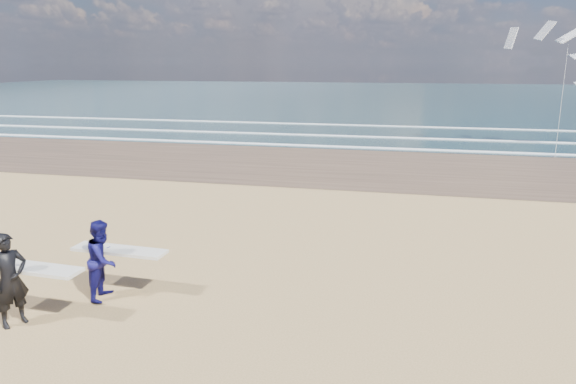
# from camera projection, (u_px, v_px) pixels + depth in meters

# --- Properties ---
(ocean) EXTENTS (220.00, 100.00, 0.02)m
(ocean) POSITION_uv_depth(u_px,v_px,m) (497.00, 98.00, 74.37)
(ocean) COLOR #1A3439
(ocean) RESTS_ON ground
(surfer_near) EXTENTS (2.22, 1.08, 1.92)m
(surfer_near) POSITION_uv_depth(u_px,v_px,m) (12.00, 278.00, 10.10)
(surfer_near) COLOR black
(surfer_near) RESTS_ON ground
(surfer_far) EXTENTS (2.22, 1.14, 1.80)m
(surfer_far) POSITION_uv_depth(u_px,v_px,m) (104.00, 259.00, 11.30)
(surfer_far) COLOR #100E51
(surfer_far) RESTS_ON ground
(kite_1) EXTENTS (6.32, 4.80, 7.80)m
(kite_1) POSITION_uv_depth(u_px,v_px,m) (565.00, 73.00, 29.54)
(kite_1) COLOR slate
(kite_1) RESTS_ON ground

